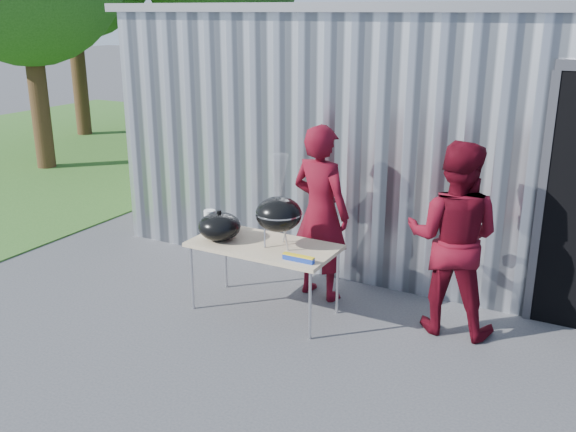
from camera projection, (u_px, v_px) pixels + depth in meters
The scene contains 11 objects.
ground at pixel (271, 342), 6.12m from camera, with size 80.00×80.00×0.00m, color #3F3F41.
building at pixel (488, 120), 9.07m from camera, with size 8.20×6.20×3.10m.
grass_patch at pixel (69, 143), 15.23m from camera, with size 10.00×12.00×0.02m, color #2D591E.
folding_table at pixel (264, 248), 6.54m from camera, with size 1.50×0.75×0.75m.
kettle_grill at pixel (279, 207), 6.33m from camera, with size 0.47×0.47×0.94m.
grill_lid at pixel (220, 226), 6.61m from camera, with size 0.44×0.44×0.32m.
paper_towels at pixel (210, 223), 6.73m from camera, with size 0.12×0.12×0.28m, color white.
white_tub at pixel (229, 226), 6.92m from camera, with size 0.20×0.15×0.10m, color white.
foil_box at pixel (298, 258), 6.07m from camera, with size 0.32×0.06×0.06m.
person_cook at pixel (320, 213), 6.85m from camera, with size 0.70×0.46×1.91m, color #540814.
person_bystander at pixel (453, 238), 6.11m from camera, with size 0.92×0.72×1.89m, color #540814.
Camera 1 is at (2.75, -4.72, 3.02)m, focal length 40.00 mm.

